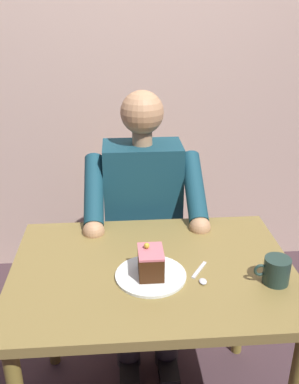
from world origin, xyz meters
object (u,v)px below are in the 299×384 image
Objects in this scene: seated_person at (144,223)px; coffee_cup at (276,270)px; chair at (142,233)px; cake_slice at (151,262)px; dining_table at (153,288)px; dessert_spoon at (201,276)px.

seated_person reaches higher than coffee_cup.
cake_slice is at bearing 89.09° from chair.
seated_person reaches higher than dining_table.
cake_slice is 0.83× the size of dessert_spoon.
dining_table is at bearing 90.00° from seated_person.
cake_slice reaches higher than dessert_spoon.
dining_table is 7.35× the size of dessert_spoon.
dining_table is 1.14× the size of chair.
chair is 7.78× the size of cake_slice.
seated_person is at bearing -56.39° from coffee_cup.
coffee_cup is 0.25m from dessert_spoon.
cake_slice reaches higher than dining_table.
dessert_spoon is at bearing 106.09° from seated_person.
chair is 0.71× the size of seated_person.
seated_person is 10.89× the size of cake_slice.
chair is 0.77m from cake_slice.
dining_table is 8.19× the size of coffee_cup.
cake_slice reaches higher than coffee_cup.
dessert_spoon reaches higher than dining_table.
dining_table is 0.81× the size of seated_person.
seated_person is 0.56m from cake_slice.
seated_person is at bearing -91.20° from cake_slice.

